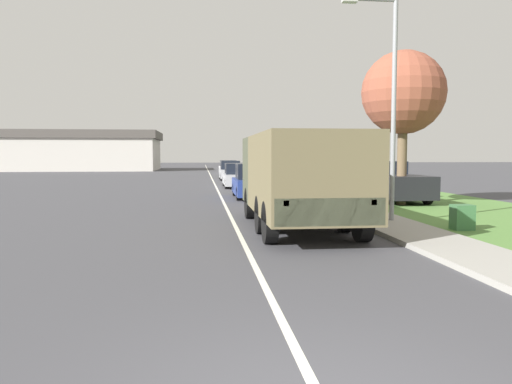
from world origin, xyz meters
TOP-DOWN VIEW (x-y plane):
  - ground_plane at (0.00, 40.00)m, footprint 180.00×180.00m
  - lane_centre_stripe at (0.00, 40.00)m, footprint 0.12×120.00m
  - sidewalk_right at (4.50, 40.00)m, footprint 1.80×120.00m
  - grass_strip_right at (8.90, 40.00)m, footprint 7.00×120.00m
  - military_truck at (1.74, 10.19)m, footprint 2.55×7.11m
  - car_nearest_ahead at (1.58, 20.49)m, footprint 1.90×4.16m
  - car_second_ahead at (1.46, 28.67)m, footprint 1.94×4.81m
  - car_third_ahead at (1.48, 38.20)m, footprint 1.75×4.17m
  - car_fourth_ahead at (2.06, 51.59)m, footprint 1.93×4.53m
  - pickup_truck at (7.62, 18.27)m, footprint 1.95×5.15m
  - lamp_post at (4.53, 10.85)m, footprint 1.69×0.24m
  - tree_mid_right at (7.31, 16.28)m, footprint 3.42×3.42m
  - utility_box at (6.20, 9.38)m, footprint 0.55×0.45m
  - building_distant at (-16.91, 66.03)m, footprint 20.74×12.47m

SIDE VIEW (x-z plane):
  - ground_plane at x=0.00m, z-range 0.00..0.00m
  - lane_centre_stripe at x=0.00m, z-range 0.00..0.00m
  - grass_strip_right at x=8.90m, z-range 0.00..0.02m
  - sidewalk_right at x=4.50m, z-range 0.00..0.12m
  - utility_box at x=6.20m, z-range 0.02..0.72m
  - car_fourth_ahead at x=2.06m, z-range -0.07..1.41m
  - car_second_ahead at x=1.46m, z-range -0.08..1.47m
  - car_third_ahead at x=1.48m, z-range -0.08..1.51m
  - car_nearest_ahead at x=1.58m, z-range -0.09..1.58m
  - pickup_truck at x=7.62m, z-range -0.03..1.74m
  - military_truck at x=1.74m, z-range 0.21..2.86m
  - building_distant at x=-16.91m, z-range 0.03..5.25m
  - lamp_post at x=4.53m, z-range 0.78..7.45m
  - tree_mid_right at x=7.31m, z-range 1.44..7.78m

